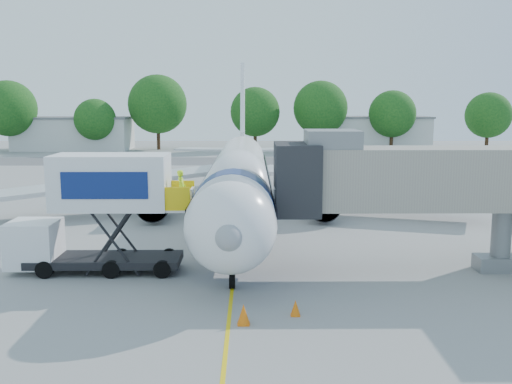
{
  "coord_description": "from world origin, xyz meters",
  "views": [
    {
      "loc": [
        0.84,
        -32.86,
        7.93
      ],
      "look_at": [
        1.06,
        -3.51,
        3.2
      ],
      "focal_mm": 40.0,
      "sensor_mm": 36.0,
      "label": 1
    }
  ],
  "objects_px": {
    "ground_tug": "(148,331)",
    "jet_bridge": "(407,179)",
    "catering_hiloader": "(98,214)",
    "aircraft": "(239,177)"
  },
  "relations": [
    {
      "from": "ground_tug",
      "to": "jet_bridge",
      "type": "bearing_deg",
      "value": 33.01
    },
    {
      "from": "catering_hiloader",
      "to": "ground_tug",
      "type": "relative_size",
      "value": 2.24
    },
    {
      "from": "aircraft",
      "to": "catering_hiloader",
      "type": "distance_m",
      "value": 12.77
    },
    {
      "from": "catering_hiloader",
      "to": "ground_tug",
      "type": "distance_m",
      "value": 9.82
    },
    {
      "from": "catering_hiloader",
      "to": "ground_tug",
      "type": "height_order",
      "value": "catering_hiloader"
    },
    {
      "from": "jet_bridge",
      "to": "aircraft",
      "type": "bearing_deg",
      "value": 125.7
    },
    {
      "from": "aircraft",
      "to": "ground_tug",
      "type": "distance_m",
      "value": 20.21
    },
    {
      "from": "jet_bridge",
      "to": "catering_hiloader",
      "type": "distance_m",
      "value": 14.35
    },
    {
      "from": "ground_tug",
      "to": "catering_hiloader",
      "type": "bearing_deg",
      "value": 106.31
    },
    {
      "from": "jet_bridge",
      "to": "catering_hiloader",
      "type": "bearing_deg",
      "value": -179.99
    }
  ]
}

